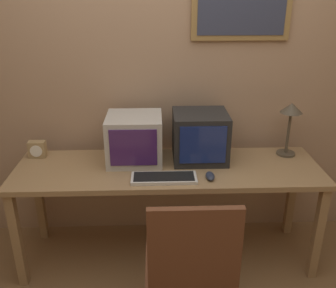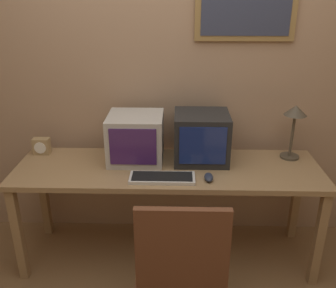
# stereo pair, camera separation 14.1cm
# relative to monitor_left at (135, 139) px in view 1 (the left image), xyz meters

# --- Properties ---
(wall_back) EXTENTS (8.00, 0.08, 2.60)m
(wall_back) POSITION_rel_monitor_left_xyz_m (0.23, 0.29, 0.40)
(wall_back) COLOR tan
(wall_back) RESTS_ON ground_plane
(desk) EXTENTS (2.08, 0.61, 0.74)m
(desk) POSITION_rel_monitor_left_xyz_m (0.23, -0.12, -0.24)
(desk) COLOR #99754C
(desk) RESTS_ON ground_plane
(monitor_left) EXTENTS (0.38, 0.36, 0.33)m
(monitor_left) POSITION_rel_monitor_left_xyz_m (0.00, 0.00, 0.00)
(monitor_left) COLOR #B7B2A8
(monitor_left) RESTS_ON desk
(monitor_right) EXTENTS (0.37, 0.35, 0.34)m
(monitor_right) POSITION_rel_monitor_left_xyz_m (0.45, 0.01, 0.01)
(monitor_right) COLOR black
(monitor_right) RESTS_ON desk
(keyboard_main) EXTENTS (0.42, 0.16, 0.03)m
(keyboard_main) POSITION_rel_monitor_left_xyz_m (0.19, -0.30, -0.15)
(keyboard_main) COLOR beige
(keyboard_main) RESTS_ON desk
(mouse_near_keyboard) EXTENTS (0.06, 0.11, 0.04)m
(mouse_near_keyboard) POSITION_rel_monitor_left_xyz_m (0.49, -0.29, -0.15)
(mouse_near_keyboard) COLOR #282D3D
(mouse_near_keyboard) RESTS_ON desk
(desk_clock) EXTENTS (0.12, 0.07, 0.12)m
(desk_clock) POSITION_rel_monitor_left_xyz_m (-0.70, 0.08, -0.11)
(desk_clock) COLOR #A38456
(desk_clock) RESTS_ON desk
(desk_lamp) EXTENTS (0.15, 0.15, 0.39)m
(desk_lamp) POSITION_rel_monitor_left_xyz_m (1.09, 0.06, 0.13)
(desk_lamp) COLOR #4C4233
(desk_lamp) RESTS_ON desk
(office_chair) EXTENTS (0.49, 0.49, 0.99)m
(office_chair) POSITION_rel_monitor_left_xyz_m (0.32, -0.88, -0.48)
(office_chair) COLOR black
(office_chair) RESTS_ON ground_plane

